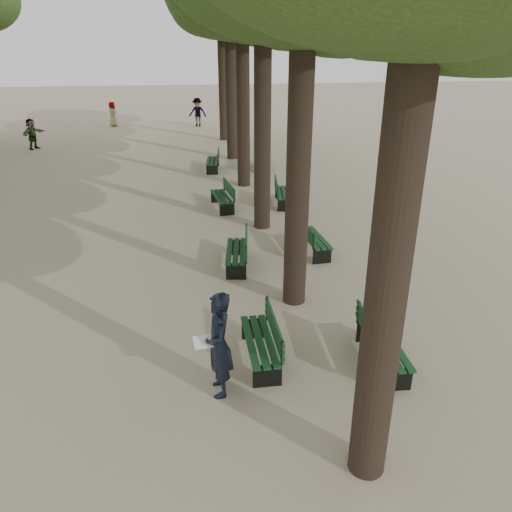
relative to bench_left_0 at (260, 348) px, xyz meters
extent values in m
plane|color=tan|center=(-0.37, -0.76, -0.27)|extent=(120.00, 120.00, 0.00)
cylinder|color=#33261C|center=(1.13, -2.76, 3.48)|extent=(0.52, 0.52, 7.50)
cylinder|color=#33261C|center=(1.13, 2.24, 3.48)|extent=(0.52, 0.52, 7.50)
cylinder|color=#33261C|center=(1.13, 7.24, 3.48)|extent=(0.52, 0.52, 7.50)
cylinder|color=#33261C|center=(1.13, 12.24, 3.48)|extent=(0.52, 0.52, 7.50)
cylinder|color=#33261C|center=(1.13, 17.24, 3.48)|extent=(0.52, 0.52, 7.50)
cylinder|color=#33261C|center=(1.13, 22.24, 3.48)|extent=(0.52, 0.52, 7.50)
cube|color=black|center=(-0.02, 0.00, -0.05)|extent=(0.54, 1.80, 0.45)
cube|color=black|center=(-0.02, 0.00, 0.18)|extent=(0.56, 1.80, 0.04)
cube|color=black|center=(0.26, 0.00, 0.45)|extent=(0.06, 1.80, 0.40)
cube|color=black|center=(-0.02, 4.30, -0.05)|extent=(0.75, 1.85, 0.45)
cube|color=black|center=(-0.02, 4.30, 0.18)|extent=(0.77, 1.85, 0.04)
cube|color=black|center=(0.26, 4.27, 0.45)|extent=(0.27, 1.79, 0.40)
cube|color=black|center=(-0.02, 9.28, -0.05)|extent=(0.76, 1.85, 0.45)
cube|color=black|center=(-0.02, 9.28, 0.18)|extent=(0.78, 1.86, 0.04)
cube|color=black|center=(0.26, 9.31, 0.45)|extent=(0.28, 1.79, 0.40)
cube|color=black|center=(-0.02, 14.89, -0.05)|extent=(0.71, 1.84, 0.45)
cube|color=black|center=(-0.02, 14.89, 0.18)|extent=(0.73, 1.85, 0.04)
cube|color=black|center=(0.26, 14.86, 0.45)|extent=(0.23, 1.79, 0.40)
cube|color=black|center=(2.28, -0.43, -0.05)|extent=(0.57, 1.81, 0.45)
cube|color=black|center=(2.28, -0.43, 0.18)|extent=(0.59, 1.82, 0.04)
cube|color=black|center=(2.00, -0.42, 0.45)|extent=(0.09, 1.80, 0.40)
cube|color=black|center=(2.28, 4.95, -0.05)|extent=(0.66, 1.84, 0.45)
cube|color=black|center=(2.28, 4.95, 0.18)|extent=(0.68, 1.84, 0.04)
cube|color=black|center=(2.00, 4.93, 0.45)|extent=(0.18, 1.80, 0.40)
cube|color=black|center=(2.28, 9.43, -0.05)|extent=(0.73, 1.85, 0.45)
cube|color=black|center=(2.28, 9.43, 0.18)|extent=(0.75, 1.85, 0.04)
cube|color=black|center=(2.01, 9.46, 0.45)|extent=(0.25, 1.79, 0.40)
cube|color=black|center=(2.28, 14.88, -0.05)|extent=(0.73, 1.85, 0.45)
cube|color=black|center=(2.28, 14.88, 0.18)|extent=(0.75, 1.85, 0.04)
cube|color=black|center=(2.01, 14.91, 0.45)|extent=(0.25, 1.79, 0.40)
imported|color=black|center=(-0.82, -0.80, 0.69)|extent=(0.44, 0.80, 1.92)
cube|color=white|center=(-1.07, -0.80, 0.78)|extent=(0.37, 0.29, 0.12)
imported|color=#262628|center=(-5.99, 28.11, 0.54)|extent=(0.56, 0.86, 1.62)
imported|color=#262628|center=(-0.26, 27.24, 0.67)|extent=(1.27, 0.68, 1.88)
imported|color=#262628|center=(-9.41, 20.99, 0.55)|extent=(1.02, 1.49, 1.64)
camera|label=1|loc=(-1.19, -7.86, 5.44)|focal=35.00mm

